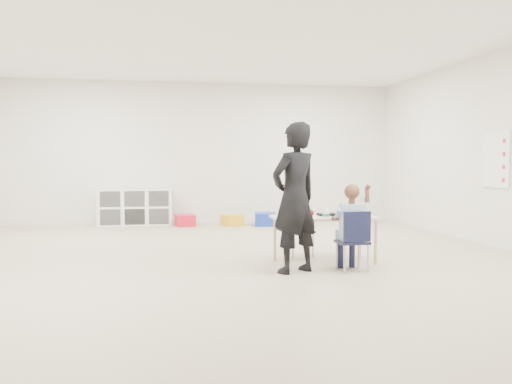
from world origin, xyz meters
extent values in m
plane|color=#B9AA8E|center=(0.00, 0.00, 0.00)|extent=(9.00, 9.00, 0.00)
plane|color=white|center=(0.00, 0.00, 2.80)|extent=(9.00, 9.00, 0.00)
cube|color=white|center=(0.00, 4.50, 1.40)|extent=(8.00, 0.02, 2.80)
cube|color=white|center=(0.00, -4.50, 1.40)|extent=(8.00, 0.02, 2.80)
cube|color=beige|center=(1.23, -0.17, 0.54)|extent=(1.23, 0.64, 0.03)
cube|color=black|center=(1.29, -0.10, 0.57)|extent=(0.22, 0.16, 0.03)
cube|color=black|center=(0.89, -0.10, 0.57)|extent=(0.22, 0.16, 0.03)
cube|color=white|center=(1.22, -0.26, 0.61)|extent=(0.07, 0.07, 0.10)
ellipsoid|color=tan|center=(1.49, -0.28, 0.59)|extent=(0.09, 0.09, 0.07)
sphere|color=maroon|center=(1.08, -0.09, 0.60)|extent=(0.07, 0.07, 0.07)
sphere|color=maroon|center=(0.72, -0.23, 0.60)|extent=(0.07, 0.07, 0.07)
cube|color=white|center=(-1.20, 4.28, 0.35)|extent=(1.40, 0.40, 0.70)
cube|color=white|center=(3.98, 0.60, 1.25)|extent=(0.02, 0.60, 0.80)
imported|color=black|center=(0.74, -0.68, 0.82)|extent=(0.71, 0.63, 1.64)
cube|color=red|center=(-0.26, 3.98, 0.11)|extent=(0.39, 0.48, 0.21)
cube|color=gold|center=(0.64, 3.92, 0.10)|extent=(0.42, 0.49, 0.21)
cube|color=#1530A2|center=(1.26, 3.80, 0.12)|extent=(0.46, 0.56, 0.24)
camera|label=1|loc=(-0.68, -6.38, 1.19)|focal=38.00mm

